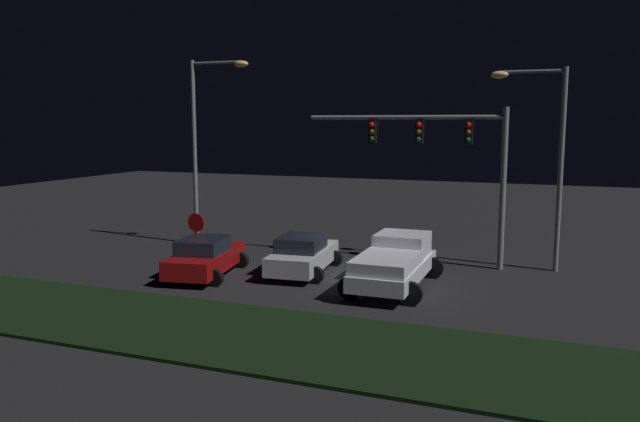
{
  "coord_description": "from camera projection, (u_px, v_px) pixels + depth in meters",
  "views": [
    {
      "loc": [
        8.21,
        -22.8,
        5.91
      ],
      "look_at": [
        -0.74,
        0.15,
        2.4
      ],
      "focal_mm": 35.18,
      "sensor_mm": 36.0,
      "label": 1
    }
  ],
  "objects": [
    {
      "name": "ground_plane",
      "position": [
        336.0,
        272.0,
        24.82
      ],
      "size": [
        80.0,
        80.0,
        0.0
      ],
      "primitive_type": "plane",
      "color": "black"
    },
    {
      "name": "street_lamp_left",
      "position": [
        205.0,
        130.0,
        29.64
      ],
      "size": [
        3.05,
        0.44,
        8.78
      ],
      "color": "slate",
      "rests_on": "ground_plane"
    },
    {
      "name": "pickup_truck",
      "position": [
        395.0,
        260.0,
        22.5
      ],
      "size": [
        2.89,
        5.42,
        1.8
      ],
      "rotation": [
        0.0,
        0.0,
        1.58
      ],
      "color": "silver",
      "rests_on": "ground_plane"
    },
    {
      "name": "stop_sign",
      "position": [
        196.0,
        229.0,
        25.55
      ],
      "size": [
        0.76,
        0.08,
        2.23
      ],
      "color": "slate",
      "rests_on": "ground_plane"
    },
    {
      "name": "car_sedan_far",
      "position": [
        205.0,
        257.0,
        24.18
      ],
      "size": [
        2.97,
        4.65,
        1.51
      ],
      "rotation": [
        0.0,
        0.0,
        1.75
      ],
      "color": "maroon",
      "rests_on": "ground_plane"
    },
    {
      "name": "car_sedan",
      "position": [
        303.0,
        255.0,
        24.62
      ],
      "size": [
        2.78,
        4.56,
        1.51
      ],
      "rotation": [
        0.0,
        0.0,
        1.67
      ],
      "color": "#B7B7BC",
      "rests_on": "ground_plane"
    },
    {
      "name": "traffic_signal_gantry",
      "position": [
        443.0,
        147.0,
        25.54
      ],
      "size": [
        8.32,
        0.56,
        6.5
      ],
      "color": "slate",
      "rests_on": "ground_plane"
    },
    {
      "name": "street_lamp_right",
      "position": [
        546.0,
        143.0,
        24.58
      ],
      "size": [
        2.9,
        0.44,
        8.02
      ],
      "color": "slate",
      "rests_on": "ground_plane"
    },
    {
      "name": "grass_median",
      "position": [
        239.0,
        334.0,
        17.47
      ],
      "size": [
        26.06,
        4.92,
        0.1
      ],
      "primitive_type": "cube",
      "color": "black",
      "rests_on": "ground_plane"
    }
  ]
}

